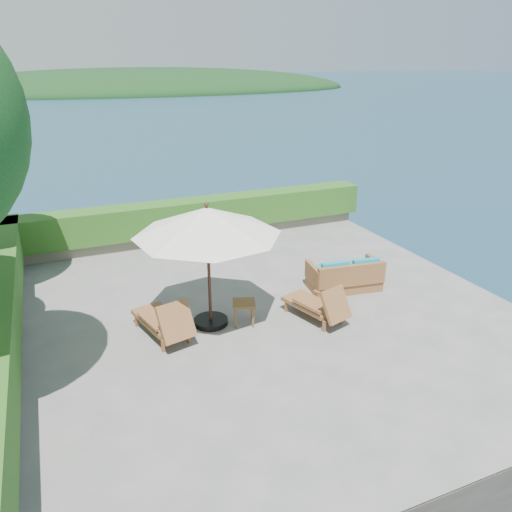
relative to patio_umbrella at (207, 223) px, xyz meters
name	(u,v)px	position (x,y,z in m)	size (l,w,h in m)	color
ground	(258,311)	(1.22, 0.13, -2.44)	(12.00, 12.00, 0.00)	gray
foundation	(257,366)	(1.22, 0.13, -3.99)	(12.00, 12.00, 3.00)	#4D453D
ocean	(257,413)	(1.22, 0.13, -5.44)	(600.00, 600.00, 0.00)	#173149
offshore_island	(144,91)	(26.22, 140.13, -5.44)	(126.00, 57.60, 12.60)	#133217
planter_wall_far	(192,234)	(1.22, 5.73, -2.26)	(12.00, 0.60, 0.36)	gray
hedge_far	(191,215)	(1.22, 5.73, -1.59)	(12.40, 0.90, 1.00)	#214B15
patio_umbrella	(207,223)	(0.00, 0.00, 0.00)	(3.88, 3.88, 2.89)	black
lounge_left	(165,320)	(-1.09, -0.18, -2.01)	(1.11, 1.88, 1.01)	#945936
lounge_right	(319,304)	(2.36, -0.80, -2.04)	(1.12, 1.78, 0.95)	#945936
side_table	(244,306)	(0.71, -0.27, -1.99)	(0.64, 0.64, 0.54)	brown
wicker_loveseat	(345,277)	(3.82, 0.37, -2.08)	(1.98, 1.20, 0.91)	#945936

